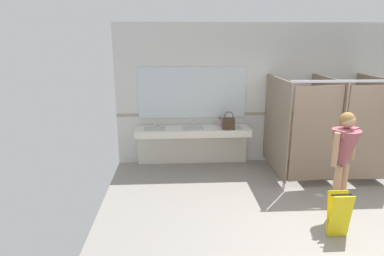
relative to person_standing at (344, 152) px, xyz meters
name	(u,v)px	position (x,y,z in m)	size (l,w,h in m)	color
ground_plane	(347,220)	(0.12, -0.12, -1.04)	(7.53, 5.50, 0.10)	gray
wall_back	(296,94)	(0.12, 2.40, 0.46)	(7.53, 0.12, 2.90)	silver
wall_back_tile_band	(295,113)	(0.12, 2.33, 0.06)	(7.53, 0.01, 0.06)	#9E937F
vanity_counter	(193,137)	(-2.08, 2.13, -0.38)	(2.31, 0.54, 0.95)	silver
mirror_panel	(192,93)	(-2.08, 2.32, 0.51)	(2.21, 0.02, 1.04)	silver
bathroom_stalls	(329,126)	(0.42, 1.38, 0.02)	(1.95, 1.50, 1.93)	#84705B
person_standing	(344,152)	(0.00, 0.00, 0.00)	(0.55, 0.55, 1.58)	tan
handbag	(229,123)	(-1.38, 1.91, -0.03)	(0.24, 0.13, 0.36)	#3F2D1E
soap_dispenser	(220,122)	(-1.51, 2.21, -0.08)	(0.07, 0.07, 0.18)	#D899B2
wet_floor_sign	(339,214)	(-0.29, -0.59, -0.67)	(0.28, 0.19, 0.63)	yellow
floor_drain_cover	(319,195)	(0.00, 0.60, -0.99)	(0.14, 0.14, 0.01)	#B7BABF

